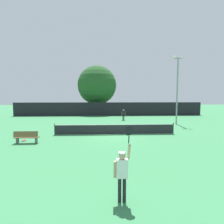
# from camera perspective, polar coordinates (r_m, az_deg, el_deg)

# --- Properties ---
(ground_plane) EXTENTS (120.00, 120.00, 0.00)m
(ground_plane) POSITION_cam_1_polar(r_m,az_deg,el_deg) (17.17, 0.90, -7.04)
(ground_plane) COLOR #387F4C
(tennis_net) EXTENTS (11.17, 0.08, 1.07)m
(tennis_net) POSITION_cam_1_polar(r_m,az_deg,el_deg) (17.07, 0.91, -5.36)
(tennis_net) COLOR #232328
(tennis_net) RESTS_ON ground
(perimeter_fence) EXTENTS (34.37, 0.12, 2.45)m
(perimeter_fence) POSITION_cam_1_polar(r_m,az_deg,el_deg) (33.43, -0.93, 0.93)
(perimeter_fence) COLOR black
(perimeter_fence) RESTS_ON ground
(player_serving) EXTENTS (0.68, 0.40, 2.57)m
(player_serving) POSITION_cam_1_polar(r_m,az_deg,el_deg) (6.39, 3.25, -17.36)
(player_serving) COLOR white
(player_serving) RESTS_ON ground
(player_receiving) EXTENTS (0.57, 0.23, 1.60)m
(player_receiving) POSITION_cam_1_polar(r_m,az_deg,el_deg) (27.10, 3.61, -0.56)
(player_receiving) COLOR black
(player_receiving) RESTS_ON ground
(tennis_ball) EXTENTS (0.07, 0.07, 0.07)m
(tennis_ball) POSITION_cam_1_polar(r_m,az_deg,el_deg) (17.28, 2.45, -6.85)
(tennis_ball) COLOR #CCE033
(tennis_ball) RESTS_ON ground
(spare_racket) EXTENTS (0.28, 0.52, 0.04)m
(spare_racket) POSITION_cam_1_polar(r_m,az_deg,el_deg) (16.48, -25.71, -7.97)
(spare_racket) COLOR black
(spare_racket) RESTS_ON ground
(courtside_bench) EXTENTS (1.80, 0.44, 0.95)m
(courtside_bench) POSITION_cam_1_polar(r_m,az_deg,el_deg) (15.34, -25.18, -7.13)
(courtside_bench) COLOR brown
(courtside_bench) RESTS_ON ground
(light_pole) EXTENTS (1.18, 0.28, 8.57)m
(light_pole) POSITION_cam_1_polar(r_m,az_deg,el_deg) (24.62, 19.75, 7.65)
(light_pole) COLOR gray
(light_pole) RESTS_ON ground
(large_tree) EXTENTS (7.89, 7.89, 9.77)m
(large_tree) POSITION_cam_1_polar(r_m,az_deg,el_deg) (37.77, -4.72, 8.34)
(large_tree) COLOR brown
(large_tree) RESTS_ON ground
(parked_car_near) EXTENTS (2.30, 4.37, 1.69)m
(parked_car_near) POSITION_cam_1_polar(r_m,az_deg,el_deg) (40.57, -12.13, 0.89)
(parked_car_near) COLOR white
(parked_car_near) RESTS_ON ground
(parked_car_mid) EXTENTS (2.17, 4.31, 1.69)m
(parked_car_mid) POSITION_cam_1_polar(r_m,az_deg,el_deg) (41.16, -4.65, 1.04)
(parked_car_mid) COLOR #B7B7BC
(parked_car_mid) RESTS_ON ground
(parked_car_far) EXTENTS (2.28, 4.36, 1.69)m
(parked_car_far) POSITION_cam_1_polar(r_m,az_deg,el_deg) (42.62, 12.17, 1.08)
(parked_car_far) COLOR #B7B7BC
(parked_car_far) RESTS_ON ground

